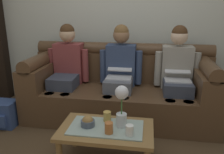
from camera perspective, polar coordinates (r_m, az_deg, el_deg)
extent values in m
cube|color=silver|center=(3.43, 3.30, 17.16)|extent=(6.00, 0.12, 2.90)
cube|color=#513823|center=(3.08, 1.75, -6.47)|extent=(2.40, 0.88, 0.42)
cube|color=#513823|center=(3.26, 2.56, 2.45)|extent=(2.40, 0.22, 0.40)
cylinder|color=#513823|center=(3.21, 2.62, 6.85)|extent=(2.40, 0.18, 0.18)
cube|color=#513823|center=(3.26, -17.00, 0.64)|extent=(0.28, 0.88, 0.28)
cylinder|color=#513823|center=(3.22, -17.28, 3.80)|extent=(0.18, 0.88, 0.18)
cube|color=#513823|center=(3.02, 22.18, -1.16)|extent=(0.28, 0.88, 0.28)
cylinder|color=#513823|center=(2.98, 22.57, 2.23)|extent=(0.18, 0.88, 0.18)
cube|color=#383D4C|center=(3.10, -11.70, -1.09)|extent=(0.34, 0.40, 0.15)
cylinder|color=#383D4C|center=(3.01, -14.91, -7.66)|extent=(0.12, 0.12, 0.42)
cylinder|color=#383D4C|center=(2.94, -11.30, -8.03)|extent=(0.12, 0.12, 0.42)
cube|color=brown|center=(3.26, -10.44, 3.46)|extent=(0.38, 0.22, 0.54)
cylinder|color=brown|center=(3.32, -14.49, 3.06)|extent=(0.09, 0.09, 0.44)
cylinder|color=brown|center=(3.16, -6.63, 2.82)|extent=(0.09, 0.09, 0.44)
sphere|color=tan|center=(3.18, -10.94, 10.31)|extent=(0.21, 0.21, 0.21)
sphere|color=#472D19|center=(3.17, -10.98, 11.03)|extent=(0.19, 0.19, 0.19)
cube|color=#595B66|center=(2.93, 1.65, -1.80)|extent=(0.34, 0.40, 0.15)
cylinder|color=#595B66|center=(2.81, -1.15, -8.90)|extent=(0.12, 0.12, 0.42)
cylinder|color=#595B66|center=(2.78, 2.95, -9.17)|extent=(0.12, 0.12, 0.42)
cube|color=navy|center=(3.10, 2.26, 3.02)|extent=(0.38, 0.22, 0.54)
cylinder|color=navy|center=(3.10, -2.15, 2.65)|extent=(0.09, 0.09, 0.44)
cylinder|color=navy|center=(3.05, 6.56, 2.30)|extent=(0.09, 0.09, 0.44)
sphere|color=#936B4C|center=(3.01, 2.30, 10.25)|extent=(0.21, 0.21, 0.21)
sphere|color=brown|center=(3.01, 2.31, 11.01)|extent=(0.19, 0.19, 0.19)
cube|color=silver|center=(2.92, 1.71, -0.13)|extent=(0.31, 0.22, 0.02)
cube|color=silver|center=(3.03, 2.08, 2.60)|extent=(0.31, 0.20, 0.08)
cube|color=black|center=(3.02, 2.06, 2.49)|extent=(0.27, 0.18, 0.07)
cube|color=#383D4C|center=(2.93, 15.80, -2.45)|extent=(0.34, 0.40, 0.15)
cylinder|color=#383D4C|center=(2.79, 13.83, -9.67)|extent=(0.12, 0.12, 0.42)
cylinder|color=#383D4C|center=(2.81, 17.95, -9.76)|extent=(0.12, 0.12, 0.42)
cube|color=gray|center=(3.10, 15.61, 2.41)|extent=(0.38, 0.22, 0.54)
cylinder|color=gray|center=(3.05, 11.28, 2.08)|extent=(0.09, 0.09, 0.44)
cylinder|color=gray|center=(3.10, 19.97, 1.64)|extent=(0.09, 0.09, 0.44)
sphere|color=beige|center=(3.01, 16.25, 9.61)|extent=(0.21, 0.21, 0.21)
sphere|color=#472D19|center=(3.01, 16.31, 10.36)|extent=(0.19, 0.19, 0.19)
cube|color=silver|center=(2.92, 15.88, -0.78)|extent=(0.31, 0.22, 0.02)
cube|color=silver|center=(3.03, 15.76, 1.97)|extent=(0.31, 0.20, 0.08)
cube|color=black|center=(3.02, 15.77, 1.87)|extent=(0.27, 0.18, 0.06)
cube|color=olive|center=(2.19, -1.46, -12.85)|extent=(0.86, 0.52, 0.04)
cube|color=#9EB2A8|center=(2.18, -1.47, -12.30)|extent=(0.67, 0.37, 0.01)
cylinder|color=olive|center=(2.55, -9.23, -13.21)|extent=(0.06, 0.06, 0.33)
cylinder|color=olive|center=(2.44, 8.68, -14.66)|extent=(0.06, 0.06, 0.33)
cylinder|color=silver|center=(2.17, 2.34, -10.53)|extent=(0.10, 0.10, 0.12)
cylinder|color=#3D7538|center=(2.10, 2.38, -7.03)|extent=(0.01, 0.01, 0.17)
sphere|color=silver|center=(2.05, 2.43, -3.82)|extent=(0.12, 0.12, 0.12)
cylinder|color=#4C5666|center=(2.19, -5.98, -11.19)|extent=(0.13, 0.13, 0.06)
sphere|color=olive|center=(2.18, -6.00, -10.72)|extent=(0.11, 0.11, 0.11)
cylinder|color=white|center=(2.04, 4.34, -12.95)|extent=(0.07, 0.07, 0.09)
cylinder|color=#B26633|center=(2.06, -0.78, -12.42)|extent=(0.07, 0.07, 0.10)
cylinder|color=gold|center=(2.26, -1.19, -9.68)|extent=(0.07, 0.07, 0.10)
cube|color=#33477A|center=(3.21, -25.17, -8.14)|extent=(0.33, 0.23, 0.32)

